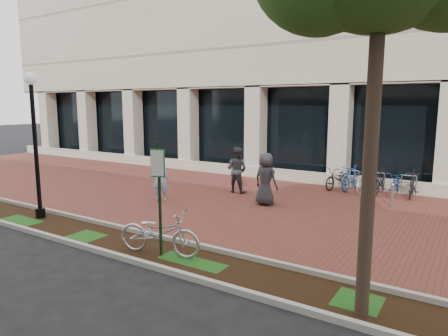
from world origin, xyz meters
The scene contains 13 objects.
ground centered at (0.00, 0.00, 0.00)m, with size 120.00×120.00×0.00m, color black.
brick_plaza centered at (0.00, 0.00, 0.01)m, with size 40.00×9.00×0.01m, color brown.
planting_strip centered at (0.00, -5.25, 0.01)m, with size 40.00×1.50×0.01m, color black.
curb_plaza_side centered at (0.00, -4.50, 0.06)m, with size 40.00×0.12×0.12m, color #A9A8A0.
curb_street_side centered at (0.00, -6.00, 0.06)m, with size 40.00×0.12×0.12m, color #A9A8A0.
parking_sign centered at (1.07, -5.36, 1.63)m, with size 0.34×0.07×2.58m.
lamppost centered at (-4.03, -4.98, 2.42)m, with size 0.36×0.36×4.28m.
locked_bicycle centered at (1.00, -5.32, 0.52)m, with size 0.70×1.99×1.05m, color silver.
pedestrian_left centered at (-2.42, -1.40, 0.81)m, with size 0.59×0.39×1.61m, color #9AB1E6.
pedestrian_mid centered at (-0.86, 1.23, 0.89)m, with size 0.86×0.67×1.77m, color #2B2B30.
pedestrian_right centered at (0.96, 0.07, 0.89)m, with size 0.87×0.57×1.78m, color #29292E.
bollard centered at (4.68, 1.85, 0.43)m, with size 0.12×0.12×0.85m.
bike_rack_cluster centered at (3.62, 3.96, 0.48)m, with size 3.50×1.82×1.01m.
Camera 1 is at (6.87, -11.82, 3.38)m, focal length 32.00 mm.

